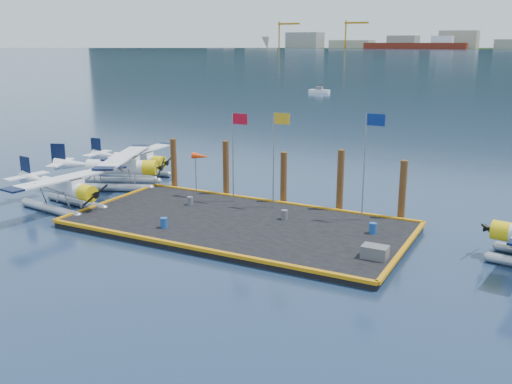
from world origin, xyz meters
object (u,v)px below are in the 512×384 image
drum_4 (373,228)px  drum_5 (284,215)px  windsock (201,157)px  drum_0 (190,201)px  seaplane_c (137,162)px  piling_3 (340,183)px  seaplane_a (66,190)px  seaplane_b (120,169)px  drum_3 (164,223)px  flagpole_red (236,144)px  piling_0 (174,165)px  crate (375,252)px  flagpole_blue (368,151)px  piling_1 (226,170)px  flagpole_yellow (276,146)px  piling_4 (402,192)px  piling_2 (284,180)px

drum_4 → drum_5: size_ratio=1.05×
drum_5 → windsock: size_ratio=0.19×
drum_4 → drum_0: bearing=179.6°
seaplane_c → drum_0: seaplane_c is taller
piling_3 → seaplane_c: bearing=172.5°
seaplane_a → seaplane_b: 6.42m
drum_3 → windsock: size_ratio=0.19×
seaplane_a → flagpole_red: size_ratio=1.49×
drum_4 → piling_0: piling_0 is taller
crate → drum_0: bearing=164.5°
flagpole_blue → windsock: flagpole_blue is taller
drum_5 → piling_0: piling_0 is taller
crate → piling_1: bearing=150.2°
seaplane_c → piling_0: (5.43, -2.42, 0.69)m
crate → windsock: windsock is taller
windsock → flagpole_yellow: bearing=0.0°
piling_0 → seaplane_a: bearing=-115.0°
drum_0 → windsock: bearing=100.6°
drum_5 → piling_4: bearing=30.5°
drum_0 → drum_3: (1.36, -4.75, 0.03)m
drum_0 → seaplane_c: bearing=146.8°
drum_4 → drum_5: (-5.54, 0.08, -0.01)m
flagpole_blue → seaplane_a: bearing=-162.7°
piling_4 → piling_2: bearing=180.0°
crate → flagpole_blue: flagpole_blue is taller
seaplane_c → flagpole_yellow: size_ratio=1.36×
flagpole_red → piling_1: size_ratio=1.43×
drum_4 → windsock: size_ratio=0.20×
drum_3 → piling_0: piling_0 is taller
crate → piling_2: piling_2 is taller
seaplane_a → flagpole_yellow: size_ratio=1.44×
seaplane_b → drum_0: (8.19, -2.61, -0.80)m
piling_0 → piling_4: bearing=0.0°
drum_3 → flagpole_red: 7.81m
seaplane_b → piling_3: (17.33, 1.05, 0.68)m
drum_5 → piling_2: bearing=115.7°
drum_4 → flagpole_yellow: 8.35m
drum_3 → piling_1: 8.55m
drum_5 → flagpole_blue: bearing=25.1°
drum_5 → crate: (6.73, -3.76, 0.03)m
seaplane_b → drum_3: size_ratio=15.48×
drum_5 → seaplane_a: bearing=-165.3°
seaplane_c → flagpole_blue: 21.29m
drum_0 → piling_2: size_ratio=0.15×
windsock → piling_3: (9.53, 1.60, -1.08)m
flagpole_yellow → piling_3: 4.75m
crate → flagpole_red: 13.23m
seaplane_a → piling_4: bearing=118.1°
flagpole_red → flagpole_yellow: (3.00, 0.00, 0.12)m
seaplane_c → piling_1: 10.26m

